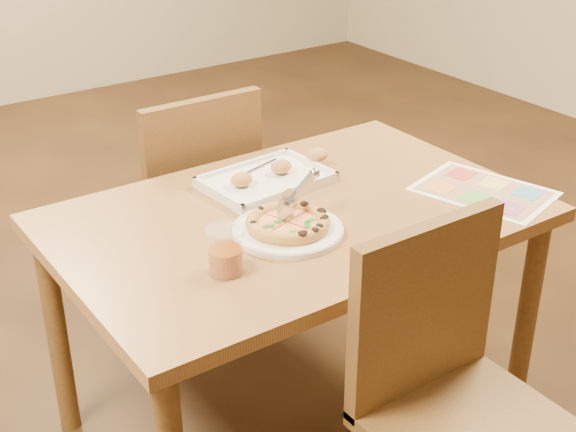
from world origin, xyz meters
TOP-DOWN VIEW (x-y plane):
  - dining_table at (0.00, 0.00)m, footprint 1.30×0.85m
  - chair_near at (0.00, -0.60)m, footprint 0.42×0.42m
  - chair_far at (-0.00, 0.60)m, footprint 0.42×0.42m
  - plate at (-0.09, -0.09)m, footprint 0.36×0.36m
  - pizza at (-0.09, -0.09)m, footprint 0.22×0.22m
  - pizza_cutter at (-0.04, -0.06)m, footprint 0.16×0.06m
  - appetizer_tray at (0.04, 0.19)m, footprint 0.42×0.27m
  - glass_tumbler at (-0.32, -0.17)m, footprint 0.09×0.09m
  - menu at (0.52, -0.21)m, footprint 0.36×0.43m

SIDE VIEW (x-z plane):
  - chair_near at x=0.00m, z-range 0.33..0.80m
  - chair_far at x=0.00m, z-range 0.33..0.80m
  - dining_table at x=0.00m, z-range 0.27..0.99m
  - menu at x=0.52m, z-range 0.72..0.72m
  - plate at x=-0.09m, z-range 0.72..0.74m
  - appetizer_tray at x=0.04m, z-range 0.71..0.77m
  - pizza at x=-0.09m, z-range 0.73..0.76m
  - glass_tumbler at x=-0.32m, z-range 0.71..0.83m
  - pizza_cutter at x=-0.04m, z-range 0.76..0.86m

